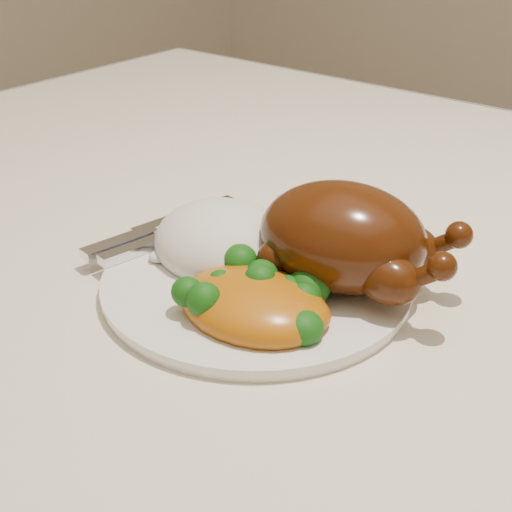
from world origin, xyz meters
The scene contains 7 objects.
dining_table centered at (0.00, 0.00, 0.67)m, with size 1.60×0.90×0.76m.
tablecloth centered at (0.00, 0.00, 0.74)m, with size 1.73×1.03×0.18m.
dinner_plate centered at (-0.15, -0.13, 0.77)m, with size 0.26×0.26×0.01m, color white.
roast_chicken centered at (-0.09, -0.09, 0.82)m, with size 0.18×0.13×0.09m.
rice_mound centered at (-0.20, -0.11, 0.79)m, with size 0.15×0.14×0.07m.
mac_and_cheese centered at (-0.11, -0.17, 0.79)m, with size 0.13×0.11×0.05m.
cutlery centered at (-0.27, -0.14, 0.78)m, with size 0.05×0.18×0.01m.
Camera 1 is at (0.17, -0.53, 1.08)m, focal length 50.00 mm.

